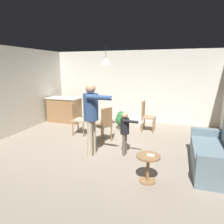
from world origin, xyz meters
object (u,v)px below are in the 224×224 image
(person_child, at_px, (125,129))
(dining_chair_centre_back, at_px, (147,115))
(potted_plant_corner, at_px, (121,119))
(spare_remote_on_table, at_px, (151,155))
(dining_chair_near_wall, at_px, (104,123))
(couch_floral, at_px, (218,154))
(side_table_by_couch, at_px, (148,165))
(kitchen_counter, at_px, (64,110))
(person_adult, at_px, (92,111))
(dining_chair_by_counter, at_px, (78,117))

(person_child, bearing_deg, dining_chair_centre_back, 177.51)
(potted_plant_corner, xyz_separation_m, spare_remote_on_table, (1.40, -3.03, 0.19))
(dining_chair_near_wall, xyz_separation_m, potted_plant_corner, (0.13, 1.33, -0.20))
(couch_floral, distance_m, side_table_by_couch, 1.59)
(side_table_by_couch, distance_m, dining_chair_near_wall, 2.26)
(kitchen_counter, xyz_separation_m, person_child, (3.01, -2.26, 0.18))
(kitchen_counter, relative_size, person_adult, 0.73)
(kitchen_counter, bearing_deg, dining_chair_centre_back, -3.74)
(person_adult, bearing_deg, potted_plant_corner, 179.59)
(couch_floral, bearing_deg, potted_plant_corner, 51.34)
(dining_chair_by_counter, bearing_deg, potted_plant_corner, 128.35)
(dining_chair_centre_back, bearing_deg, dining_chair_by_counter, -61.04)
(person_adult, distance_m, potted_plant_corner, 2.36)
(kitchen_counter, bearing_deg, dining_chair_near_wall, -35.64)
(couch_floral, height_order, side_table_by_couch, couch_floral)
(dining_chair_centre_back, bearing_deg, couch_floral, 42.33)
(person_adult, xyz_separation_m, dining_chair_by_counter, (-1.05, 1.31, -0.53))
(kitchen_counter, distance_m, dining_chair_by_counter, 1.71)
(potted_plant_corner, bearing_deg, dining_chair_by_counter, -140.84)
(side_table_by_couch, bearing_deg, dining_chair_by_counter, 140.08)
(side_table_by_couch, bearing_deg, person_child, 124.36)
(side_table_by_couch, relative_size, dining_chair_by_counter, 0.52)
(couch_floral, distance_m, dining_chair_by_counter, 3.98)
(person_adult, bearing_deg, side_table_by_couch, 63.84)
(person_adult, xyz_separation_m, person_child, (0.75, 0.24, -0.42))
(potted_plant_corner, bearing_deg, dining_chair_near_wall, -95.68)
(kitchen_counter, height_order, person_adult, person_adult)
(spare_remote_on_table, bearing_deg, dining_chair_near_wall, 132.00)
(dining_chair_by_counter, relative_size, dining_chair_near_wall, 1.00)
(person_child, xyz_separation_m, dining_chair_near_wall, (-0.78, 0.66, -0.11))
(side_table_by_couch, bearing_deg, kitchen_counter, 138.47)
(dining_chair_near_wall, relative_size, potted_plant_corner, 1.60)
(side_table_by_couch, bearing_deg, dining_chair_centre_back, 99.36)
(dining_chair_centre_back, xyz_separation_m, potted_plant_corner, (-0.85, -0.06, -0.20))
(person_child, height_order, potted_plant_corner, person_child)
(person_adult, bearing_deg, kitchen_counter, -135.81)
(dining_chair_near_wall, bearing_deg, potted_plant_corner, 23.18)
(dining_chair_near_wall, bearing_deg, person_adult, -149.08)
(dining_chair_near_wall, bearing_deg, spare_remote_on_table, -109.14)
(kitchen_counter, relative_size, side_table_by_couch, 2.42)
(kitchen_counter, distance_m, dining_chair_near_wall, 2.74)
(side_table_by_couch, xyz_separation_m, person_adult, (-1.45, 0.78, 0.75))
(couch_floral, distance_m, dining_chair_near_wall, 2.90)
(couch_floral, bearing_deg, dining_chair_centre_back, 39.64)
(person_child, xyz_separation_m, dining_chair_by_counter, (-1.80, 1.06, -0.11))
(dining_chair_by_counter, distance_m, dining_chair_centre_back, 2.22)
(dining_chair_near_wall, bearing_deg, dining_chair_by_counter, 97.36)
(side_table_by_couch, distance_m, spare_remote_on_table, 0.22)
(person_child, bearing_deg, couch_floral, 89.74)
(dining_chair_by_counter, xyz_separation_m, dining_chair_centre_back, (1.99, 0.99, 0.00))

